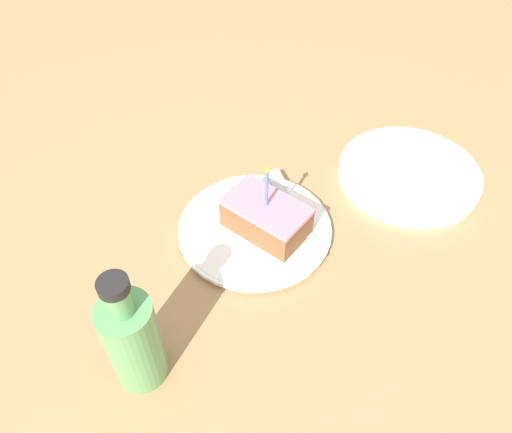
% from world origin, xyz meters
% --- Properties ---
extents(ground_plane, '(2.40, 2.40, 0.04)m').
position_xyz_m(ground_plane, '(0.00, 0.00, -0.02)').
color(ground_plane, '#9E754C').
rests_on(ground_plane, ground).
extents(plate, '(0.24, 0.24, 0.02)m').
position_xyz_m(plate, '(0.00, 0.00, 0.01)').
color(plate, white).
rests_on(plate, ground_plane).
extents(cake_slice, '(0.07, 0.12, 0.13)m').
position_xyz_m(cake_slice, '(-0.01, 0.02, 0.04)').
color(cake_slice, brown).
rests_on(cake_slice, plate).
extents(fork, '(0.12, 0.18, 0.00)m').
position_xyz_m(fork, '(-0.07, 0.02, 0.02)').
color(fork, silver).
rests_on(fork, plate).
extents(bottle, '(0.06, 0.06, 0.19)m').
position_xyz_m(bottle, '(0.26, 0.03, 0.08)').
color(bottle, '#599959').
rests_on(bottle, ground_plane).
extents(side_plate, '(0.24, 0.24, 0.02)m').
position_xyz_m(side_plate, '(-0.26, 0.13, 0.01)').
color(side_plate, white).
rests_on(side_plate, ground_plane).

